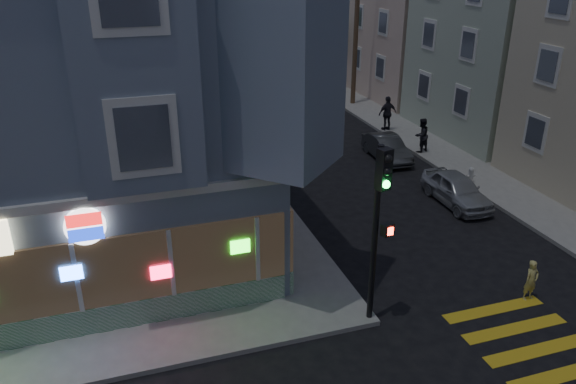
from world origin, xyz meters
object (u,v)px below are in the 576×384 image
running_child (531,280)px  street_tree_near (324,32)px  parked_car_b (387,148)px  parked_car_d (311,84)px  pedestrian_a (421,135)px  parked_car_c (309,103)px  parked_car_a (457,189)px  traffic_signal (380,208)px  fire_hydrant (471,175)px  street_tree_far (290,20)px  utility_pole (356,31)px  pedestrian_b (387,113)px

running_child → street_tree_near: bearing=75.0°
parked_car_b → parked_car_d: size_ratio=0.85×
pedestrian_a → parked_car_d: (-0.60, 14.31, -0.43)m
parked_car_d → parked_car_c: bearing=-109.5°
running_child → parked_car_a: size_ratio=0.35×
parked_car_a → parked_car_d: 20.05m
parked_car_d → traffic_signal: (-7.88, -26.24, 3.02)m
parked_car_c → fire_hydrant: bearing=-77.7°
street_tree_far → parked_car_a: size_ratio=1.43×
street_tree_far → traffic_signal: size_ratio=1.04×
utility_pole → running_child: bearing=-100.6°
parked_car_c → parked_car_d: (2.10, 5.20, -0.02)m
fire_hydrant → street_tree_far: bearing=88.2°
street_tree_near → pedestrian_b: (-0.81, -12.05, -2.82)m
street_tree_far → fire_hydrant: 28.43m
running_child → pedestrian_b: 16.55m
pedestrian_b → fire_hydrant: bearing=82.7°
street_tree_far → pedestrian_a: street_tree_far is taller
pedestrian_a → parked_car_b: (-1.96, -0.11, -0.42)m
running_child → fire_hydrant: bearing=60.4°
traffic_signal → pedestrian_a: bearing=38.8°
running_child → pedestrian_a: pedestrian_a is taller
pedestrian_b → fire_hydrant: pedestrian_b is taller
pedestrian_b → parked_car_d: pedestrian_b is taller
street_tree_near → parked_car_d: (-1.50, -1.59, -3.35)m
pedestrian_a → pedestrian_b: 3.86m
traffic_signal → running_child: bearing=-20.1°
parked_car_a → parked_car_c: (-1.03, 14.83, -0.02)m
pedestrian_b → parked_car_c: bearing=-68.8°
street_tree_far → parked_car_a: 29.91m
parked_car_c → fire_hydrant: 13.69m
utility_pole → parked_car_a: (-2.37, -15.61, -4.16)m
street_tree_far → traffic_signal: 37.04m
street_tree_far → parked_car_d: street_tree_far is taller
pedestrian_b → traffic_signal: traffic_signal is taller
parked_car_a → traffic_signal: 9.69m
parked_car_a → parked_car_b: (-0.28, 5.60, -0.04)m
running_child → fire_hydrant: (3.47, 7.99, -0.12)m
traffic_signal → parked_car_d: bearing=57.5°
pedestrian_b → fire_hydrant: size_ratio=2.68×
street_tree_far → pedestrian_a: 24.09m
utility_pole → fire_hydrant: (-0.70, -14.21, -4.27)m
pedestrian_a → traffic_signal: 14.86m
utility_pole → traffic_signal: 23.71m
traffic_signal → street_tree_near: bearing=55.5°
pedestrian_a → traffic_signal: (-8.48, -11.93, 2.59)m
street_tree_near → pedestrian_b: size_ratio=2.75×
parked_car_d → traffic_signal: bearing=-104.2°
parked_car_b → fire_hydrant: (1.96, -4.19, -0.07)m
parked_car_c → running_child: bearing=-91.1°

